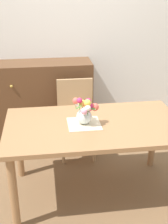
% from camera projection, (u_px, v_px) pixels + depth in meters
% --- Properties ---
extents(ground_plane, '(12.00, 12.00, 0.00)m').
position_uv_depth(ground_plane, '(93.00, 191.00, 3.04)').
color(ground_plane, brown).
extents(back_wall, '(7.00, 0.10, 2.80)m').
position_uv_depth(back_wall, '(74.00, 26.00, 3.92)').
color(back_wall, silver).
rests_on(back_wall, ground_plane).
extents(dining_table, '(1.62, 0.92, 0.76)m').
position_uv_depth(dining_table, '(94.00, 133.00, 2.77)').
color(dining_table, '#9E7047').
rests_on(dining_table, ground_plane).
extents(chair_far, '(0.42, 0.42, 0.90)m').
position_uv_depth(chair_far, '(76.00, 113.00, 3.54)').
color(chair_far, tan).
rests_on(chair_far, ground_plane).
extents(dresser, '(1.40, 0.47, 1.00)m').
position_uv_depth(dresser, '(38.00, 100.00, 3.97)').
color(dresser, brown).
rests_on(dresser, ground_plane).
extents(placemat, '(0.29, 0.29, 0.01)m').
position_uv_depth(placemat, '(84.00, 124.00, 2.72)').
color(placemat, beige).
rests_on(placemat, dining_table).
extents(flower_vase, '(0.23, 0.24, 0.26)m').
position_uv_depth(flower_vase, '(85.00, 111.00, 2.67)').
color(flower_vase, silver).
rests_on(flower_vase, placemat).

